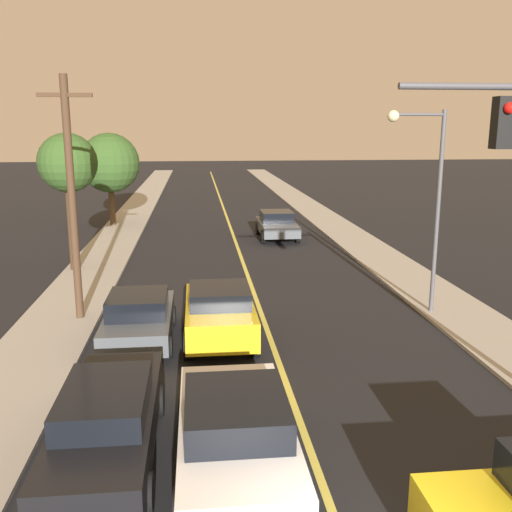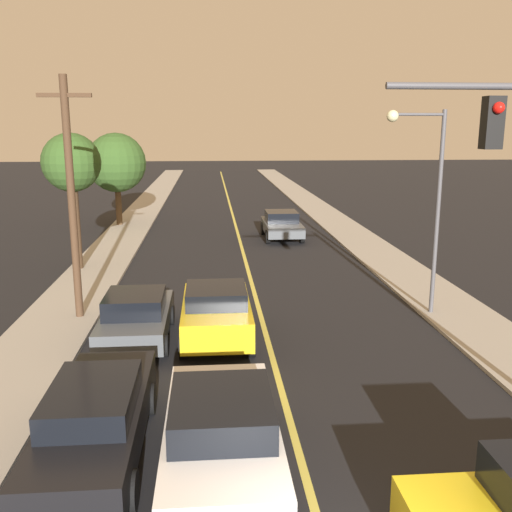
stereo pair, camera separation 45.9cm
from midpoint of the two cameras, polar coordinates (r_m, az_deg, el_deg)
road_surface at (r=42.46m, az=-2.16°, el=4.56°), size 10.50×80.00×0.01m
sidewalk_left at (r=42.67m, az=-10.94°, el=4.45°), size 2.50×80.00×0.12m
sidewalk_right at (r=43.23m, az=6.50°, el=4.70°), size 2.50×80.00×0.12m
car_near_lane_front at (r=10.50m, az=-2.15°, el=-17.18°), size 2.10×4.72×1.59m
car_near_lane_second at (r=16.48m, az=-3.18°, el=-5.63°), size 2.04×4.09×1.66m
car_outer_lane_front at (r=11.29m, az=-14.56°, el=-15.49°), size 1.84×5.15×1.53m
car_outer_lane_second at (r=16.82m, az=-11.12°, el=-5.95°), size 1.98×4.15×1.46m
car_far_oncoming at (r=31.67m, az=3.01°, el=3.16°), size 2.07×4.31×1.51m
streetlamp_right at (r=18.78m, az=17.26°, el=6.91°), size 1.87×0.36×6.47m
utility_pole_left at (r=18.44m, az=-17.31°, el=5.81°), size 1.60×0.24×7.47m
tree_left_near at (r=25.07m, az=-17.47°, el=8.70°), size 2.44×2.44×5.73m
tree_left_far at (r=36.21m, az=-13.43°, el=9.04°), size 3.60×3.60×5.62m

